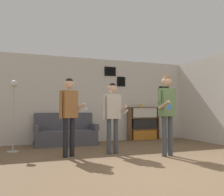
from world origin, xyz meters
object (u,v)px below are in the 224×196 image
object	(u,v)px
bookshelf	(143,124)
person_watcher_holding_cup	(167,106)
floor_lamp	(14,106)
person_player_foreground_left	(69,108)
person_player_foreground_center	(112,110)
drinking_cup	(141,105)
couch	(66,134)

from	to	relation	value
bookshelf	person_watcher_holding_cup	distance (m)	2.95
floor_lamp	person_player_foreground_left	world-z (taller)	floor_lamp
person_player_foreground_left	person_player_foreground_center	bearing A→B (deg)	0.90
bookshelf	drinking_cup	distance (m)	0.62
floor_lamp	person_player_foreground_center	distance (m)	2.43
couch	person_player_foreground_left	xyz separation A→B (m)	(-0.27, -1.89, 0.78)
person_player_foreground_center	drinking_cup	bearing A→B (deg)	48.45
couch	drinking_cup	distance (m)	2.75
person_player_foreground_left	person_watcher_holding_cup	size ratio (longest dim) A/B	0.96
floor_lamp	person_watcher_holding_cup	distance (m)	3.68
bookshelf	person_player_foreground_center	world-z (taller)	person_player_foreground_center
floor_lamp	person_player_foreground_center	bearing A→B (deg)	-25.12
person_watcher_holding_cup	person_player_foreground_left	bearing A→B (deg)	161.97
bookshelf	drinking_cup	size ratio (longest dim) A/B	10.17
bookshelf	person_player_foreground_left	distance (m)	3.65
person_player_foreground_left	drinking_cup	bearing A→B (deg)	36.03
person_watcher_holding_cup	couch	bearing A→B (deg)	125.28
floor_lamp	person_watcher_holding_cup	size ratio (longest dim) A/B	0.97
person_player_foreground_left	person_player_foreground_center	size ratio (longest dim) A/B	1.04
person_player_foreground_left	drinking_cup	world-z (taller)	person_player_foreground_left
couch	person_watcher_holding_cup	world-z (taller)	person_watcher_holding_cup
bookshelf	person_player_foreground_left	world-z (taller)	person_player_foreground_left
couch	floor_lamp	xyz separation A→B (m)	(-1.43, -0.85, 0.82)
couch	person_player_foreground_left	size ratio (longest dim) A/B	1.04
person_player_foreground_center	drinking_cup	distance (m)	2.77
person_player_foreground_center	bookshelf	bearing A→B (deg)	47.25
couch	person_watcher_holding_cup	distance (m)	3.26
person_player_foreground_left	bookshelf	bearing A→B (deg)	35.29
couch	bookshelf	xyz separation A→B (m)	(2.68, 0.19, 0.25)
couch	drinking_cup	world-z (taller)	drinking_cup
floor_lamp	person_player_foreground_left	bearing A→B (deg)	-42.01
person_player_foreground_center	couch	bearing A→B (deg)	112.23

